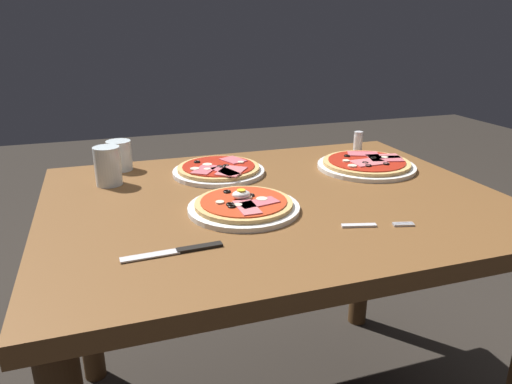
{
  "coord_description": "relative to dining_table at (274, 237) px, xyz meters",
  "views": [
    {
      "loc": [
        -0.4,
        -1.05,
        1.14
      ],
      "look_at": [
        -0.06,
        -0.03,
        0.76
      ],
      "focal_mm": 33.43,
      "sensor_mm": 36.0,
      "label": 1
    }
  ],
  "objects": [
    {
      "name": "dining_table",
      "position": [
        0.0,
        0.0,
        0.0
      ],
      "size": [
        1.13,
        0.87,
        0.73
      ],
      "color": "brown",
      "rests_on": "ground"
    },
    {
      "name": "pizza_foreground",
      "position": [
        -0.1,
        -0.07,
        0.12
      ],
      "size": [
        0.26,
        0.26,
        0.05
      ],
      "color": "white",
      "rests_on": "dining_table"
    },
    {
      "name": "pizza_across_left",
      "position": [
        0.35,
        0.14,
        0.12
      ],
      "size": [
        0.29,
        0.29,
        0.03
      ],
      "color": "white",
      "rests_on": "dining_table"
    },
    {
      "name": "pizza_across_right",
      "position": [
        -0.09,
        0.23,
        0.12
      ],
      "size": [
        0.26,
        0.26,
        0.03
      ],
      "color": "white",
      "rests_on": "dining_table"
    },
    {
      "name": "water_glass_near",
      "position": [
        -0.35,
        0.36,
        0.15
      ],
      "size": [
        0.07,
        0.07,
        0.09
      ],
      "color": "silver",
      "rests_on": "dining_table"
    },
    {
      "name": "water_glass_far",
      "position": [
        -0.39,
        0.23,
        0.16
      ],
      "size": [
        0.07,
        0.07,
        0.1
      ],
      "color": "silver",
      "rests_on": "dining_table"
    },
    {
      "name": "fork",
      "position": [
        0.13,
        -0.24,
        0.12
      ],
      "size": [
        0.16,
        0.05,
        0.0
      ],
      "color": "silver",
      "rests_on": "dining_table"
    },
    {
      "name": "knife",
      "position": [
        -0.28,
        -0.23,
        0.12
      ],
      "size": [
        0.2,
        0.03,
        0.01
      ],
      "color": "silver",
      "rests_on": "dining_table"
    },
    {
      "name": "salt_shaker",
      "position": [
        0.42,
        0.33,
        0.15
      ],
      "size": [
        0.03,
        0.03,
        0.07
      ],
      "color": "white",
      "rests_on": "dining_table"
    }
  ]
}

